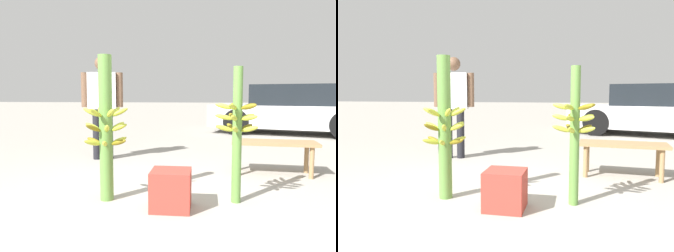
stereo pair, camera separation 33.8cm
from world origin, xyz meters
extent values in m
plane|color=#9E998E|center=(0.00, 0.00, 0.00)|extent=(80.00, 80.00, 0.00)
cylinder|color=#5B8C3D|center=(-0.58, 0.14, 0.74)|extent=(0.14, 0.14, 1.48)
ellipsoid|color=#ADB733|center=(-0.73, 0.13, 0.91)|extent=(0.18, 0.07, 0.12)
ellipsoid|color=#ADB733|center=(-0.64, 0.01, 0.91)|extent=(0.11, 0.18, 0.12)
ellipsoid|color=#ADB733|center=(-0.50, 0.03, 0.91)|extent=(0.15, 0.17, 0.12)
ellipsoid|color=#ADB733|center=(-0.44, 0.16, 0.91)|extent=(0.18, 0.07, 0.12)
ellipsoid|color=#ADB733|center=(-0.53, 0.28, 0.91)|extent=(0.11, 0.18, 0.12)
ellipsoid|color=#ADB733|center=(-0.67, 0.26, 0.91)|extent=(0.15, 0.17, 0.12)
ellipsoid|color=#736414|center=(-0.68, 0.03, 0.76)|extent=(0.15, 0.17, 0.11)
ellipsoid|color=#ADB733|center=(-0.53, 0.01, 0.76)|extent=(0.11, 0.19, 0.11)
ellipsoid|color=#ADB733|center=(-0.44, 0.12, 0.76)|extent=(0.19, 0.07, 0.11)
ellipsoid|color=#ADB733|center=(-0.49, 0.26, 0.76)|extent=(0.15, 0.17, 0.11)
ellipsoid|color=#736414|center=(-0.64, 0.28, 0.76)|extent=(0.11, 0.19, 0.11)
ellipsoid|color=#ADB733|center=(-0.73, 0.17, 0.76)|extent=(0.19, 0.07, 0.11)
ellipsoid|color=#ADB733|center=(-0.69, 0.04, 0.61)|extent=(0.17, 0.16, 0.09)
ellipsoid|color=#ADB733|center=(-0.55, 0.00, 0.61)|extent=(0.09, 0.19, 0.09)
ellipsoid|color=#736414|center=(-0.44, 0.10, 0.61)|extent=(0.19, 0.10, 0.09)
ellipsoid|color=#ADB733|center=(-0.47, 0.24, 0.61)|extent=(0.17, 0.16, 0.09)
ellipsoid|color=#ADB733|center=(-0.62, 0.29, 0.61)|extent=(0.09, 0.19, 0.09)
ellipsoid|color=#736414|center=(-0.73, 0.19, 0.61)|extent=(0.19, 0.10, 0.09)
cylinder|color=#5B8C3D|center=(0.73, 0.22, 0.68)|extent=(0.09, 0.09, 1.36)
ellipsoid|color=#736414|center=(0.85, 0.28, 0.97)|extent=(0.19, 0.13, 0.08)
ellipsoid|color=#736414|center=(0.71, 0.35, 0.97)|extent=(0.08, 0.19, 0.08)
ellipsoid|color=#ADB733|center=(0.60, 0.24, 0.97)|extent=(0.19, 0.07, 0.08)
ellipsoid|color=#ADB733|center=(0.68, 0.10, 0.97)|extent=(0.12, 0.19, 0.08)
ellipsoid|color=#736414|center=(0.83, 0.13, 0.97)|extent=(0.17, 0.16, 0.08)
ellipsoid|color=#ADB733|center=(0.60, 0.22, 0.86)|extent=(0.19, 0.05, 0.08)
ellipsoid|color=#ADB733|center=(0.69, 0.10, 0.86)|extent=(0.11, 0.19, 0.08)
ellipsoid|color=#ADB733|center=(0.84, 0.14, 0.86)|extent=(0.18, 0.15, 0.08)
ellipsoid|color=#ADB733|center=(0.84, 0.29, 0.86)|extent=(0.18, 0.15, 0.08)
ellipsoid|color=#736414|center=(0.70, 0.35, 0.86)|extent=(0.10, 0.19, 0.08)
ellipsoid|color=#736414|center=(0.68, 0.34, 0.75)|extent=(0.12, 0.19, 0.10)
ellipsoid|color=#ADB733|center=(0.60, 0.21, 0.75)|extent=(0.19, 0.06, 0.10)
ellipsoid|color=#ADB733|center=(0.70, 0.09, 0.75)|extent=(0.09, 0.19, 0.10)
ellipsoid|color=#ADB733|center=(0.84, 0.15, 0.75)|extent=(0.19, 0.14, 0.10)
ellipsoid|color=#736414|center=(0.83, 0.30, 0.75)|extent=(0.17, 0.16, 0.10)
cylinder|color=black|center=(-1.39, 2.20, 0.42)|extent=(0.15, 0.15, 0.85)
cylinder|color=black|center=(-1.19, 2.24, 0.42)|extent=(0.15, 0.15, 0.85)
cube|color=white|center=(-1.29, 2.22, 1.14)|extent=(0.49, 0.29, 0.60)
cylinder|color=brown|center=(-1.57, 2.17, 1.16)|extent=(0.13, 0.13, 0.57)
cylinder|color=brown|center=(-1.01, 2.27, 1.16)|extent=(0.13, 0.13, 0.57)
sphere|color=brown|center=(-1.29, 2.22, 1.59)|extent=(0.23, 0.23, 0.23)
cube|color=#99754C|center=(1.34, 1.47, 0.43)|extent=(1.15, 0.54, 0.04)
cylinder|color=#99754C|center=(0.90, 1.67, 0.21)|extent=(0.06, 0.06, 0.41)
cylinder|color=#99754C|center=(1.81, 1.59, 0.21)|extent=(0.06, 0.06, 0.41)
cylinder|color=#99754C|center=(0.87, 1.35, 0.21)|extent=(0.06, 0.06, 0.41)
cylinder|color=#99754C|center=(1.78, 1.27, 0.21)|extent=(0.06, 0.06, 0.41)
cube|color=silver|center=(2.71, 6.28, 0.49)|extent=(4.51, 2.88, 0.60)
cube|color=black|center=(2.87, 6.24, 1.07)|extent=(2.66, 2.21, 0.56)
cylinder|color=black|center=(1.24, 5.89, 0.35)|extent=(0.72, 0.39, 0.69)
cylinder|color=black|center=(1.69, 7.42, 0.35)|extent=(0.72, 0.39, 0.69)
cube|color=#B2382D|center=(0.10, -0.05, 0.19)|extent=(0.37, 0.37, 0.37)
camera|label=1|loc=(0.43, -3.06, 1.09)|focal=35.00mm
camera|label=2|loc=(0.76, -3.01, 1.09)|focal=35.00mm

